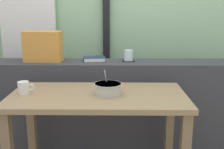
{
  "coord_description": "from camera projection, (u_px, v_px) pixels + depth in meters",
  "views": [
    {
      "loc": [
        0.04,
        -1.81,
        1.29
      ],
      "look_at": [
        0.01,
        0.31,
        0.78
      ],
      "focal_mm": 44.7,
      "sensor_mm": 36.0,
      "label": 1
    }
  ],
  "objects": [
    {
      "name": "juice_glass",
      "position": [
        129.0,
        56.0,
        2.41
      ],
      "size": [
        0.08,
        0.08,
        0.09
      ],
      "color": "white",
      "rests_on": "coaster_square"
    },
    {
      "name": "ceramic_mug",
      "position": [
        24.0,
        88.0,
        1.88
      ],
      "size": [
        0.11,
        0.08,
        0.08
      ],
      "color": "silver",
      "rests_on": "breakfast_table"
    },
    {
      "name": "window_divider_post",
      "position": [
        106.0,
        6.0,
        2.83
      ],
      "size": [
        0.07,
        0.05,
        2.6
      ],
      "primitive_type": "cube",
      "color": "black",
      "rests_on": "ground"
    },
    {
      "name": "closed_book",
      "position": [
        94.0,
        59.0,
        2.42
      ],
      "size": [
        0.2,
        0.15,
        0.04
      ],
      "color": "#1E2D47",
      "rests_on": "dark_console_ledge"
    },
    {
      "name": "coaster_square",
      "position": [
        128.0,
        61.0,
        2.42
      ],
      "size": [
        0.1,
        0.1,
        0.0
      ],
      "primitive_type": "cube",
      "color": "black",
      "rests_on": "dark_console_ledge"
    },
    {
      "name": "breakfast_table",
      "position": [
        98.0,
        110.0,
        1.92
      ],
      "size": [
        1.19,
        0.59,
        0.72
      ],
      "color": "#826849",
      "rests_on": "ground"
    },
    {
      "name": "dark_console_ledge",
      "position": [
        111.0,
        107.0,
        2.5
      ],
      "size": [
        2.8,
        0.32,
        0.83
      ],
      "primitive_type": "cube",
      "color": "#38383D",
      "rests_on": "ground"
    },
    {
      "name": "soup_bowl",
      "position": [
        108.0,
        89.0,
        1.88
      ],
      "size": [
        0.19,
        0.19,
        0.17
      ],
      "color": "#BCB7A8",
      "rests_on": "breakfast_table"
    },
    {
      "name": "curtain_left_panel",
      "position": [
        28.0,
        11.0,
        2.82
      ],
      "size": [
        0.56,
        0.06,
        2.5
      ],
      "primitive_type": "cube",
      "color": "white",
      "rests_on": "ground"
    },
    {
      "name": "throw_pillow",
      "position": [
        43.0,
        47.0,
        2.38
      ],
      "size": [
        0.33,
        0.16,
        0.26
      ],
      "primitive_type": "cube",
      "rotation": [
        0.0,
        0.0,
        -0.07
      ],
      "color": "#D18938",
      "rests_on": "dark_console_ledge"
    }
  ]
}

